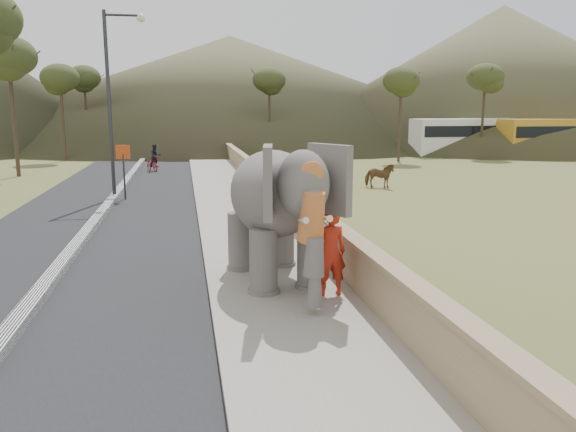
# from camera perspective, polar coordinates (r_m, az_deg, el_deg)

# --- Properties ---
(ground) EXTENTS (160.00, 160.00, 0.00)m
(ground) POSITION_cam_1_polar(r_m,az_deg,el_deg) (12.67, -1.28, -7.21)
(ground) COLOR olive
(ground) RESTS_ON ground
(road) EXTENTS (7.00, 120.00, 0.03)m
(road) POSITION_cam_1_polar(r_m,az_deg,el_deg) (22.45, -18.23, 0.25)
(road) COLOR black
(road) RESTS_ON ground
(median) EXTENTS (0.35, 120.00, 0.22)m
(median) POSITION_cam_1_polar(r_m,az_deg,el_deg) (22.43, -18.25, 0.49)
(median) COLOR black
(median) RESTS_ON ground
(walkway) EXTENTS (3.00, 120.00, 0.15)m
(walkway) POSITION_cam_1_polar(r_m,az_deg,el_deg) (22.31, -5.42, 0.85)
(walkway) COLOR #9E9687
(walkway) RESTS_ON ground
(parapet) EXTENTS (0.30, 120.00, 1.10)m
(parapet) POSITION_cam_1_polar(r_m,az_deg,el_deg) (22.44, -1.24, 2.18)
(parapet) COLOR tan
(parapet) RESTS_ON ground
(lamppost) EXTENTS (1.76, 0.36, 8.00)m
(lamppost) POSITION_cam_1_polar(r_m,az_deg,el_deg) (25.76, -17.10, 12.47)
(lamppost) COLOR #2A292E
(lamppost) RESTS_ON ground
(signboard) EXTENTS (0.60, 0.08, 2.40)m
(signboard) POSITION_cam_1_polar(r_m,az_deg,el_deg) (25.41, -16.37, 5.24)
(signboard) COLOR #2D2D33
(signboard) RESTS_ON ground
(cow) EXTENTS (1.62, 1.25, 1.25)m
(cow) POSITION_cam_1_polar(r_m,az_deg,el_deg) (28.61, 9.26, 4.07)
(cow) COLOR brown
(cow) RESTS_ON ground
(distant_car) EXTENTS (4.52, 2.75, 1.44)m
(distant_car) POSITION_cam_1_polar(r_m,az_deg,el_deg) (51.61, 15.58, 6.87)
(distant_car) COLOR #B8B9BF
(distant_car) RESTS_ON ground
(bus_white) EXTENTS (11.12, 3.12, 3.10)m
(bus_white) POSITION_cam_1_polar(r_m,az_deg,el_deg) (51.25, 18.33, 7.63)
(bus_white) COLOR white
(bus_white) RESTS_ON ground
(bus_orange) EXTENTS (11.07, 2.84, 3.10)m
(bus_orange) POSITION_cam_1_polar(r_m,az_deg,el_deg) (52.81, 26.14, 7.16)
(bus_orange) COLOR gold
(bus_orange) RESTS_ON ground
(hill_right) EXTENTS (56.00, 56.00, 16.00)m
(hill_right) POSITION_cam_1_polar(r_m,az_deg,el_deg) (74.41, 20.71, 13.29)
(hill_right) COLOR brown
(hill_right) RESTS_ON ground
(hill_far) EXTENTS (80.00, 80.00, 14.00)m
(hill_far) POSITION_cam_1_polar(r_m,az_deg,el_deg) (82.24, -5.84, 12.92)
(hill_far) COLOR brown
(hill_far) RESTS_ON ground
(elephant_and_man) EXTENTS (2.73, 4.48, 3.05)m
(elephant_and_man) POSITION_cam_1_polar(r_m,az_deg,el_deg) (12.47, -1.39, 0.38)
(elephant_and_man) COLOR slate
(elephant_and_man) RESTS_ON ground
(motorcyclist) EXTENTS (1.27, 1.81, 1.74)m
(motorcyclist) POSITION_cam_1_polar(r_m,az_deg,el_deg) (36.89, -13.51, 5.46)
(motorcyclist) COLOR maroon
(motorcyclist) RESTS_ON ground
(trees) EXTENTS (48.47, 43.59, 9.07)m
(trees) POSITION_cam_1_polar(r_m,az_deg,el_deg) (38.54, -7.88, 10.83)
(trees) COLOR #473828
(trees) RESTS_ON ground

